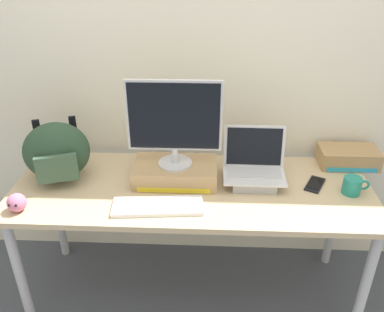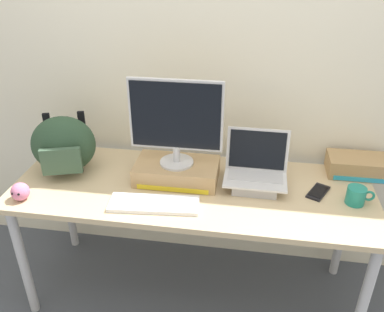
{
  "view_description": "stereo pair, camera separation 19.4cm",
  "coord_description": "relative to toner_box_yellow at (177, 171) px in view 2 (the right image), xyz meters",
  "views": [
    {
      "loc": [
        0.08,
        -1.75,
        1.88
      ],
      "look_at": [
        0.0,
        0.0,
        0.92
      ],
      "focal_mm": 37.7,
      "sensor_mm": 36.0,
      "label": 1
    },
    {
      "loc": [
        0.27,
        -1.73,
        1.88
      ],
      "look_at": [
        0.0,
        0.0,
        0.92
      ],
      "focal_mm": 37.7,
      "sensor_mm": 36.0,
      "label": 2
    }
  ],
  "objects": [
    {
      "name": "ground_plane",
      "position": [
        0.09,
        -0.06,
        -0.79
      ],
      "size": [
        20.0,
        20.0,
        0.0
      ],
      "primitive_type": "plane",
      "color": "#474C56"
    },
    {
      "name": "toner_box_yellow",
      "position": [
        0.0,
        0.0,
        0.0
      ],
      "size": [
        0.43,
        0.25,
        0.1
      ],
      "color": "tan",
      "rests_on": "desk"
    },
    {
      "name": "plush_toy",
      "position": [
        -0.72,
        -0.3,
        -0.0
      ],
      "size": [
        0.09,
        0.09,
        0.09
      ],
      "color": "#CC7099",
      "rests_on": "desk"
    },
    {
      "name": "desk",
      "position": [
        0.09,
        -0.06,
        -0.12
      ],
      "size": [
        1.85,
        0.68,
        0.74
      ],
      "color": "tan",
      "rests_on": "ground"
    },
    {
      "name": "toner_box_cyan",
      "position": [
        0.95,
        0.21,
        0.0
      ],
      "size": [
        0.32,
        0.18,
        0.1
      ],
      "color": "#A88456",
      "rests_on": "desk"
    },
    {
      "name": "external_keyboard",
      "position": [
        -0.06,
        -0.25,
        -0.04
      ],
      "size": [
        0.44,
        0.18,
        0.02
      ],
      "rotation": [
        0.0,
        0.0,
        0.09
      ],
      "color": "white",
      "rests_on": "desk"
    },
    {
      "name": "open_laptop",
      "position": [
        0.41,
        0.0,
        0.01
      ],
      "size": [
        0.32,
        0.23,
        0.28
      ],
      "rotation": [
        0.0,
        0.0,
        -0.01
      ],
      "color": "#ADADB2",
      "rests_on": "desk"
    },
    {
      "name": "coffee_mug",
      "position": [
        0.89,
        -0.08,
        -0.01
      ],
      "size": [
        0.13,
        0.09,
        0.09
      ],
      "color": "#1E7F70",
      "rests_on": "desk"
    },
    {
      "name": "desktop_monitor",
      "position": [
        0.0,
        -0.0,
        0.29
      ],
      "size": [
        0.47,
        0.17,
        0.45
      ],
      "rotation": [
        0.0,
        0.0,
        0.01
      ],
      "color": "silver",
      "rests_on": "toner_box_yellow"
    },
    {
      "name": "messenger_backpack",
      "position": [
        -0.61,
        -0.0,
        0.11
      ],
      "size": [
        0.38,
        0.32,
        0.32
      ],
      "rotation": [
        0.0,
        0.0,
        0.3
      ],
      "color": "#28422D",
      "rests_on": "desk"
    },
    {
      "name": "back_wall",
      "position": [
        0.09,
        0.38,
        0.51
      ],
      "size": [
        7.0,
        0.1,
        2.6
      ],
      "primitive_type": "cube",
      "color": "silver",
      "rests_on": "ground"
    },
    {
      "name": "cell_phone",
      "position": [
        0.73,
        -0.02,
        -0.04
      ],
      "size": [
        0.14,
        0.17,
        0.01
      ],
      "rotation": [
        0.0,
        0.0,
        -0.48
      ],
      "color": "black",
      "rests_on": "desk"
    }
  ]
}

